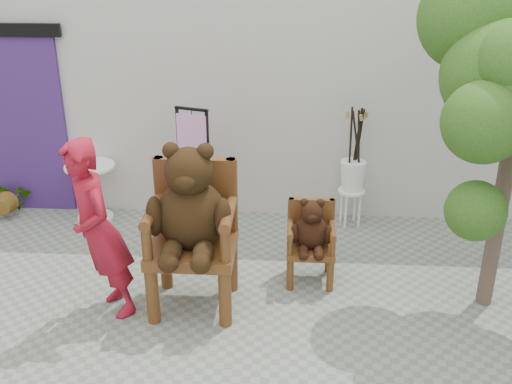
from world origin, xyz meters
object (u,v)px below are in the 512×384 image
person (99,231)px  cafe_table (92,185)px  stool_bucket (353,175)px  tree (506,81)px  chair_big (191,216)px  display_stand (195,186)px  chair_small (311,233)px

person → cafe_table: person is taller
stool_bucket → tree: (1.03, -1.58, 1.51)m
person → cafe_table: bearing=163.1°
person → cafe_table: 2.15m
chair_big → display_stand: bearing=98.5°
stool_bucket → chair_small: bearing=-111.4°
person → stool_bucket: person is taller
person → display_stand: 1.81m
chair_small → display_stand: size_ratio=0.61×
chair_small → display_stand: display_stand is taller
chair_small → person: size_ratio=0.53×
cafe_table → tree: size_ratio=0.23×
chair_big → tree: tree is taller
chair_small → tree: tree is taller
person → tree: bearing=59.5°
chair_big → tree: size_ratio=0.53×
person → stool_bucket: (2.41, 2.01, -0.22)m
chair_small → stool_bucket: stool_bucket is taller
chair_small → display_stand: (-1.32, 0.99, 0.05)m
display_stand → stool_bucket: 1.86m
chair_small → tree: size_ratio=0.30×
chair_small → stool_bucket: size_ratio=0.63×
person → display_stand: (0.57, 1.69, -0.27)m
chair_big → chair_small: size_ratio=1.77×
cafe_table → display_stand: (1.32, -0.28, 0.14)m
chair_small → person: person is taller
stool_bucket → tree: 2.41m
person → display_stand: bearing=123.7°
cafe_table → display_stand: display_stand is taller
display_stand → stool_bucket: display_stand is taller
chair_big → chair_small: (1.10, 0.49, -0.40)m
person → cafe_table: (-0.74, 1.97, -0.42)m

